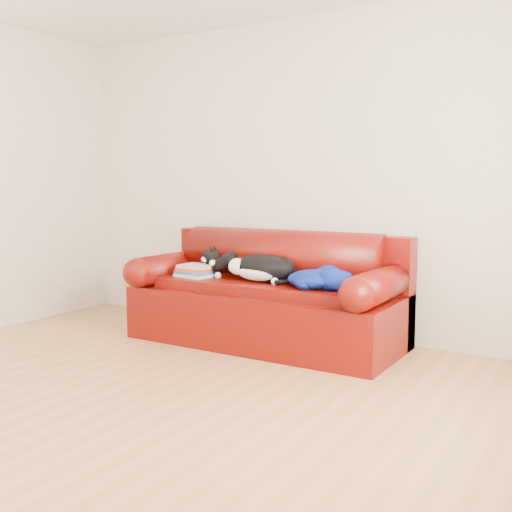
{
  "coord_description": "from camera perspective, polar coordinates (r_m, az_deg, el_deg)",
  "views": [
    {
      "loc": [
        2.33,
        -2.47,
        1.22
      ],
      "look_at": [
        -0.01,
        1.35,
        0.7
      ],
      "focal_mm": 42.0,
      "sensor_mm": 36.0,
      "label": 1
    }
  ],
  "objects": [
    {
      "name": "book_stack",
      "position": [
        4.85,
        -5.71,
        -1.41
      ],
      "size": [
        0.33,
        0.27,
        0.1
      ],
      "rotation": [
        0.0,
        0.0,
        -0.09
      ],
      "color": "beige",
      "rests_on": "sofa_base"
    },
    {
      "name": "sofa_back",
      "position": [
        4.86,
        2.39,
        -1.44
      ],
      "size": [
        2.1,
        1.01,
        0.88
      ],
      "color": "#3F0302",
      "rests_on": "ground"
    },
    {
      "name": "blanket",
      "position": [
        4.33,
        6.03,
        -2.12
      ],
      "size": [
        0.53,
        0.42,
        0.16
      ],
      "rotation": [
        0.0,
        0.0,
        0.07
      ],
      "color": "#07024E",
      "rests_on": "sofa_base"
    },
    {
      "name": "cat",
      "position": [
        4.58,
        0.5,
        -1.2
      ],
      "size": [
        0.74,
        0.35,
        0.26
      ],
      "rotation": [
        0.0,
        0.0,
        0.17
      ],
      "color": "black",
      "rests_on": "sofa_base"
    },
    {
      "name": "ground",
      "position": [
        3.61,
        -11.42,
        -13.32
      ],
      "size": [
        4.5,
        4.5,
        0.0
      ],
      "primitive_type": "plane",
      "color": "olive",
      "rests_on": "ground"
    },
    {
      "name": "sofa_base",
      "position": [
        4.71,
        0.92,
        -5.46
      ],
      "size": [
        2.1,
        0.9,
        0.5
      ],
      "color": "#3F0302",
      "rests_on": "ground"
    },
    {
      "name": "room_shell",
      "position": [
        3.35,
        -10.3,
        14.11
      ],
      "size": [
        4.52,
        4.02,
        2.61
      ],
      "color": "beige",
      "rests_on": "ground"
    }
  ]
}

